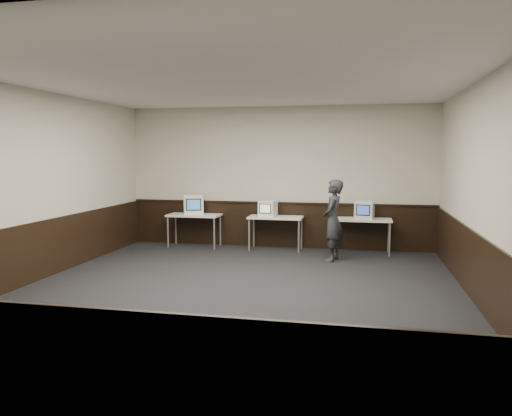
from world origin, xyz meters
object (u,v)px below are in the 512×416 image
at_px(emac_center, 268,209).
at_px(desk_right, 363,222).
at_px(desk_center, 276,220).
at_px(person, 333,220).
at_px(desk_left, 194,217).
at_px(emac_right, 364,210).
at_px(emac_left, 194,205).

bearing_deg(emac_center, desk_right, 8.67).
xyz_separation_m(desk_center, person, (1.31, -0.90, 0.14)).
height_order(desk_left, emac_right, emac_right).
height_order(emac_center, person, person).
relative_size(desk_right, emac_left, 2.06).
distance_m(desk_right, emac_center, 2.09).
bearing_deg(emac_left, desk_left, -79.59).
bearing_deg(emac_left, desk_center, -18.62).
bearing_deg(emac_center, person, -22.64).
bearing_deg(emac_left, desk_right, -18.22).
bearing_deg(desk_left, emac_right, -0.52).
distance_m(desk_left, person, 3.33).
relative_size(desk_left, desk_right, 1.00).
bearing_deg(emac_left, person, -33.87).
bearing_deg(desk_center, emac_center, -165.38).
distance_m(desk_center, emac_center, 0.30).
xyz_separation_m(desk_right, emac_left, (-3.81, 0.03, 0.29)).
relative_size(desk_center, person, 0.74).
distance_m(desk_center, emac_right, 1.94).
distance_m(emac_left, emac_right, 3.84).
height_order(emac_left, person, person).
bearing_deg(desk_left, emac_center, -1.47).
xyz_separation_m(desk_center, desk_right, (1.90, 0.00, 0.00)).
bearing_deg(desk_center, desk_right, 0.00).
height_order(desk_left, desk_center, same).
bearing_deg(desk_left, desk_right, 0.00).
distance_m(emac_left, person, 3.36).
xyz_separation_m(emac_left, emac_center, (1.74, -0.07, -0.05)).
relative_size(desk_center, desk_right, 1.00).
relative_size(desk_right, emac_right, 2.63).
distance_m(desk_center, person, 1.59).
xyz_separation_m(desk_left, person, (3.21, -0.90, 0.14)).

